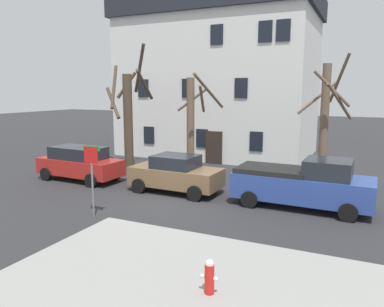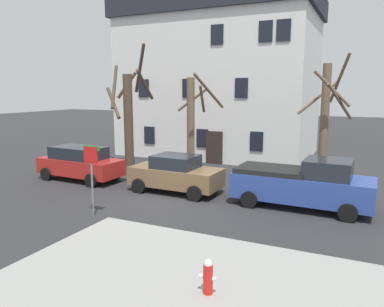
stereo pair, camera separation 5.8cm
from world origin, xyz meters
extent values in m
plane|color=#2D2D30|center=(0.00, 0.00, 0.00)|extent=(120.00, 120.00, 0.00)
cube|color=white|center=(-2.47, 13.05, 4.80)|extent=(13.13, 8.21, 9.60)
cube|color=#23262D|center=(-2.47, 13.05, 10.32)|extent=(13.63, 8.71, 1.44)
cube|color=#2D231E|center=(-1.20, 8.90, 1.05)|extent=(1.10, 0.12, 2.10)
cube|color=black|center=(-6.04, 8.91, 1.60)|extent=(0.80, 0.08, 1.20)
cube|color=black|center=(-2.04, 8.91, 1.60)|extent=(0.80, 0.08, 1.20)
cube|color=black|center=(1.55, 8.91, 1.60)|extent=(0.80, 0.08, 1.20)
cube|color=black|center=(-6.42, 8.91, 4.80)|extent=(0.80, 0.08, 1.20)
cube|color=black|center=(-3.06, 8.91, 4.80)|extent=(0.80, 0.08, 1.20)
cube|color=black|center=(0.52, 8.91, 4.80)|extent=(0.80, 0.08, 1.20)
cube|color=black|center=(-1.09, 8.91, 8.00)|extent=(0.80, 0.08, 1.20)
cube|color=black|center=(1.90, 8.91, 8.00)|extent=(0.80, 0.08, 1.20)
cube|color=black|center=(2.92, 8.91, 8.00)|extent=(0.80, 0.08, 1.20)
cylinder|color=#4C3D2D|center=(-5.27, 5.35, 2.80)|extent=(0.54, 0.54, 5.59)
cylinder|color=#4C3D2D|center=(-5.77, 4.61, 3.95)|extent=(1.69, 1.24, 1.78)
cylinder|color=#4C3D2D|center=(-4.19, 5.55, 4.97)|extent=(0.61, 2.29, 1.71)
cylinder|color=#4C3D2D|center=(-5.97, 5.02, 4.87)|extent=(0.89, 1.63, 2.55)
cylinder|color=#4C3D2D|center=(-5.60, 5.77, 4.96)|extent=(1.08, 0.91, 1.61)
cylinder|color=#4C3D2D|center=(-4.78, 5.96, 5.92)|extent=(1.48, 1.22, 2.77)
cylinder|color=brown|center=(-1.28, 5.55, 2.67)|extent=(0.43, 0.43, 5.34)
cylinder|color=brown|center=(-0.07, 5.23, 4.62)|extent=(0.79, 2.53, 1.86)
cylinder|color=brown|center=(-0.66, 5.70, 4.20)|extent=(0.48, 1.37, 1.52)
cylinder|color=brown|center=(-1.53, 6.36, 4.15)|extent=(1.76, 0.67, 1.39)
cylinder|color=brown|center=(5.67, 5.99, 2.96)|extent=(0.41, 0.41, 5.92)
cylinder|color=brown|center=(6.01, 5.23, 4.73)|extent=(1.68, 0.84, 1.68)
cylinder|color=brown|center=(6.34, 5.51, 4.15)|extent=(1.14, 1.51, 1.71)
cylinder|color=brown|center=(5.22, 6.88, 4.32)|extent=(1.92, 1.07, 1.74)
cylinder|color=brown|center=(6.20, 6.40, 5.22)|extent=(1.01, 1.25, 2.32)
cube|color=#AD231E|center=(-5.89, 1.79, 0.73)|extent=(4.65, 2.00, 0.82)
cube|color=#1E232B|center=(-5.98, 1.79, 1.45)|extent=(2.91, 1.70, 0.62)
cylinder|color=black|center=(-4.29, 2.60, 0.34)|extent=(0.69, 0.25, 0.68)
cylinder|color=black|center=(-4.38, 0.82, 0.34)|extent=(0.69, 0.25, 0.68)
cylinder|color=black|center=(-7.40, 2.75, 0.34)|extent=(0.69, 0.25, 0.68)
cylinder|color=black|center=(-7.48, 0.97, 0.34)|extent=(0.69, 0.25, 0.68)
cube|color=brown|center=(-0.27, 1.82, 0.74)|extent=(4.26, 1.96, 0.83)
cube|color=#1E232B|center=(-0.27, 1.82, 1.44)|extent=(1.98, 1.67, 0.58)
cylinder|color=black|center=(1.19, 2.68, 0.34)|extent=(0.69, 0.24, 0.68)
cylinder|color=black|center=(1.13, 0.86, 0.34)|extent=(0.69, 0.24, 0.68)
cylinder|color=black|center=(-1.67, 2.77, 0.34)|extent=(0.69, 0.24, 0.68)
cylinder|color=black|center=(-1.73, 0.95, 0.34)|extent=(0.69, 0.24, 0.68)
cube|color=#2D4799|center=(5.35, 1.92, 0.83)|extent=(5.46, 2.13, 1.01)
cube|color=#1E232B|center=(6.32, 1.89, 1.68)|extent=(1.78, 1.79, 0.70)
cube|color=black|center=(4.16, 1.95, 1.43)|extent=(2.86, 1.98, 0.20)
cylinder|color=black|center=(7.21, 2.86, 0.34)|extent=(0.69, 0.24, 0.68)
cylinder|color=black|center=(7.16, 0.88, 0.34)|extent=(0.69, 0.24, 0.68)
cylinder|color=black|center=(3.54, 2.96, 0.34)|extent=(0.69, 0.24, 0.68)
cylinder|color=black|center=(3.48, 0.98, 0.34)|extent=(0.69, 0.24, 0.68)
cylinder|color=red|center=(4.57, -5.87, 0.47)|extent=(0.22, 0.22, 0.70)
sphere|color=silver|center=(4.57, -5.87, 0.84)|extent=(0.21, 0.21, 0.21)
cylinder|color=silver|center=(4.41, -5.87, 0.50)|extent=(0.10, 0.09, 0.09)
cylinder|color=silver|center=(4.73, -5.87, 0.50)|extent=(0.10, 0.09, 0.09)
cylinder|color=slate|center=(-1.44, -2.57, 1.32)|extent=(0.07, 0.07, 2.65)
cube|color=red|center=(-1.44, -2.59, 2.35)|extent=(0.60, 0.03, 0.60)
cube|color=#1E8C38|center=(-1.44, -2.55, 2.60)|extent=(0.76, 0.02, 0.18)
torus|color=black|center=(-6.49, 5.03, 0.36)|extent=(0.70, 0.25, 0.71)
torus|color=black|center=(-7.49, 4.74, 0.36)|extent=(0.70, 0.25, 0.71)
cylinder|color=#1E4C8C|center=(-6.99, 4.89, 0.58)|extent=(0.97, 0.32, 0.19)
cylinder|color=#1E4C8C|center=(-7.18, 4.83, 0.81)|extent=(0.10, 0.06, 0.45)
camera|label=1|loc=(7.52, -13.13, 4.65)|focal=35.05mm
camera|label=2|loc=(7.58, -13.11, 4.65)|focal=35.05mm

